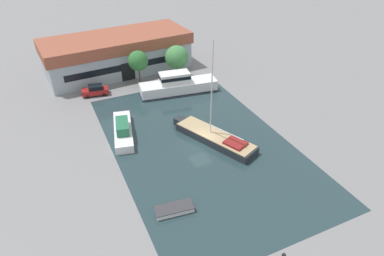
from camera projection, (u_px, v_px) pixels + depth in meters
ground_plane at (201, 145)px, 44.02m from camera, size 440.00×440.00×0.00m
water_canal at (201, 145)px, 44.02m from camera, size 21.38×34.97×0.01m
warehouse_building at (117, 53)px, 62.21m from camera, size 26.70×12.38×6.55m
quay_tree_near_building at (177, 57)px, 59.09m from camera, size 4.06×4.06×5.87m
quay_tree_by_water at (138, 61)px, 56.43m from camera, size 3.35×3.35×6.01m
parked_car at (95, 90)px, 55.13m from camera, size 4.36×2.38×1.71m
sailboat_moored at (214, 137)px, 44.37m from camera, size 7.32×12.45×13.42m
motor_cruiser at (178, 85)px, 55.71m from camera, size 12.97×4.99×3.52m
small_dinghy at (174, 209)px, 34.26m from camera, size 4.10×2.05×0.57m
cabin_boat at (123, 130)px, 45.36m from camera, size 4.16×9.16×2.31m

